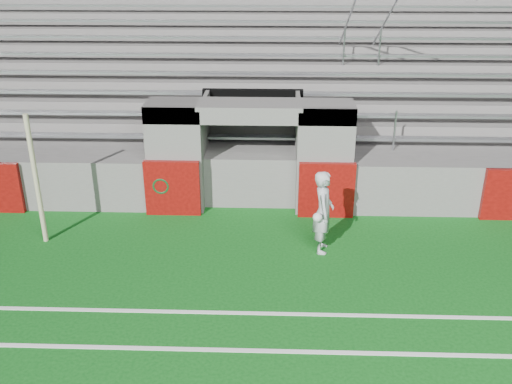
{
  "coord_description": "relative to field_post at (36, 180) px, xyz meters",
  "views": [
    {
      "loc": [
        0.58,
        -9.27,
        5.9
      ],
      "look_at": [
        0.2,
        1.8,
        1.1
      ],
      "focal_mm": 40.0,
      "sensor_mm": 36.0,
      "label": 1
    }
  ],
  "objects": [
    {
      "name": "hose_coil",
      "position": [
        2.3,
        1.41,
        -0.62
      ],
      "size": [
        0.58,
        0.14,
        0.58
      ],
      "color": "#0C3D1B",
      "rests_on": "ground"
    },
    {
      "name": "goalkeeper_with_ball",
      "position": [
        5.96,
        -0.22,
        -0.53
      ],
      "size": [
        0.47,
        0.68,
        1.77
      ],
      "color": "#B1B5BB",
      "rests_on": "ground"
    },
    {
      "name": "field_post",
      "position": [
        0.0,
        0.0,
        0.0
      ],
      "size": [
        0.11,
        0.11,
        2.84
      ],
      "primitive_type": "cylinder",
      "color": "#BCB48B",
      "rests_on": "ground"
    },
    {
      "name": "stadium_structure",
      "position": [
        4.37,
        6.44,
        0.07
      ],
      "size": [
        26.0,
        8.48,
        5.42
      ],
      "color": "#5E5C59",
      "rests_on": "ground"
    },
    {
      "name": "ground",
      "position": [
        4.37,
        -1.53,
        -1.42
      ],
      "size": [
        90.0,
        90.0,
        0.0
      ],
      "primitive_type": "plane",
      "color": "#0C4C13",
      "rests_on": "ground"
    }
  ]
}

